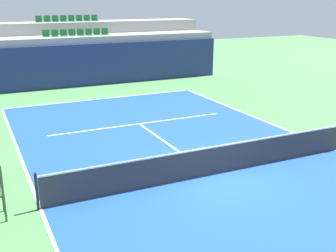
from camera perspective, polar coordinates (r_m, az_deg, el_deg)
name	(u,v)px	position (r m, az deg, el deg)	size (l,w,h in m)	color
ground_plane	(212,175)	(13.95, 5.91, -6.57)	(80.00, 80.00, 0.00)	#4C8C4C
court_surface	(212,175)	(13.95, 5.91, -6.55)	(11.00, 24.00, 0.01)	#1E4C99
baseline_far	(103,99)	(24.44, -8.72, 3.67)	(11.00, 0.10, 0.00)	white
sideline_left	(40,209)	(12.28, -16.84, -10.64)	(0.10, 24.00, 0.00)	white
sideline_right	(335,150)	(17.26, 21.62, -3.00)	(0.10, 24.00, 0.00)	white
service_line_far	(139,124)	(19.36, -3.91, 0.30)	(8.26, 0.10, 0.00)	white
centre_service_line	(169,145)	(16.57, 0.19, -2.56)	(0.10, 6.40, 0.00)	white
back_wall	(84,65)	(28.02, -11.29, 8.03)	(19.28, 0.30, 2.71)	navy
stands_tier_lower	(79,59)	(29.29, -11.99, 8.78)	(19.28, 2.40, 3.13)	#9E9E99
stands_tier_upper	(70,50)	(31.56, -13.09, 10.01)	(19.28, 2.40, 3.92)	#9E9E99
seating_row_lower	(77,34)	(29.20, -12.24, 12.08)	(4.37, 0.44, 0.44)	#1E6633
seating_row_upper	(68,20)	(31.49, -13.39, 13.79)	(4.37, 0.44, 0.44)	#1E6633
tennis_net	(212,160)	(13.76, 5.97, -4.63)	(11.08, 0.08, 1.07)	black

